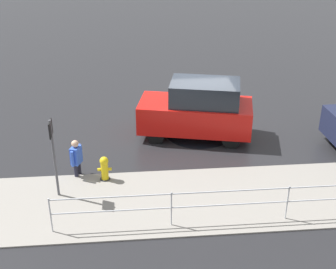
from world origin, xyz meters
TOP-DOWN VIEW (x-y plane):
  - ground_plane at (0.00, 0.00)m, footprint 60.00×60.00m
  - kerb_strip at (0.00, 4.20)m, footprint 24.00×3.20m
  - moving_hatchback at (0.10, 0.26)m, footprint 4.18×2.52m
  - fire_hydrant at (3.29, 2.92)m, footprint 0.42×0.31m
  - pedestrian at (4.13, 2.59)m, footprint 0.36×0.54m
  - metal_railing at (-0.00, 5.30)m, footprint 9.14×0.04m
  - sign_post at (4.59, 3.64)m, footprint 0.07×0.44m
  - puddle_patch at (0.01, 0.05)m, footprint 2.42×2.42m

SIDE VIEW (x-z plane):
  - ground_plane at x=0.00m, z-range 0.00..0.00m
  - puddle_patch at x=0.01m, z-range 0.00..0.01m
  - kerb_strip at x=0.00m, z-range 0.00..0.04m
  - fire_hydrant at x=3.29m, z-range 0.00..0.80m
  - pedestrian at x=4.13m, z-range 0.07..1.29m
  - metal_railing at x=0.00m, z-range 0.21..1.26m
  - moving_hatchback at x=0.10m, z-range 0.00..2.06m
  - sign_post at x=4.59m, z-range 0.38..2.78m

